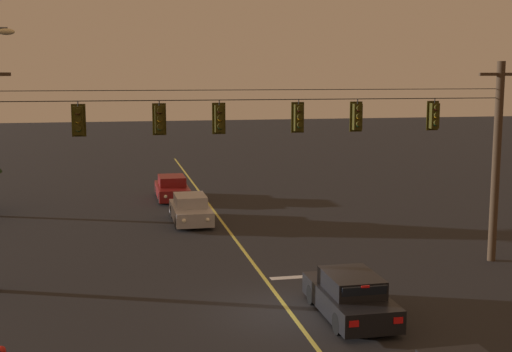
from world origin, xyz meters
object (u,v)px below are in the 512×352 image
traffic_light_rightmost (357,117)px  car_oncoming_lead (191,210)px  car_oncoming_trailing (172,188)px  traffic_light_centre (219,119)px  traffic_light_left_inner (160,119)px  traffic_light_right_inner (299,118)px  traffic_light_far_right (434,116)px  car_waiting_near_lane (350,296)px  traffic_light_leftmost (78,120)px

traffic_light_rightmost → car_oncoming_lead: 12.05m
car_oncoming_lead → traffic_light_rightmost: bearing=-61.6°
car_oncoming_trailing → traffic_light_rightmost: bearing=-71.2°
traffic_light_centre → car_oncoming_trailing: size_ratio=0.28×
traffic_light_left_inner → traffic_light_right_inner: same height
traffic_light_centre → traffic_light_far_right: size_ratio=1.00×
traffic_light_centre → car_oncoming_trailing: 17.03m
traffic_light_right_inner → car_waiting_near_lane: size_ratio=0.28×
traffic_light_right_inner → traffic_light_rightmost: bearing=0.0°
traffic_light_centre → car_waiting_near_lane: bearing=-56.6°
traffic_light_leftmost → car_oncoming_trailing: 17.60m
traffic_light_right_inner → traffic_light_far_right: size_ratio=1.00×
traffic_light_far_right → traffic_light_rightmost: bearing=180.0°
traffic_light_far_right → car_waiting_near_lane: bearing=-135.5°
traffic_light_left_inner → traffic_light_right_inner: size_ratio=1.00×
traffic_light_right_inner → traffic_light_far_right: same height
car_waiting_near_lane → car_oncoming_lead: size_ratio=0.98×
traffic_light_left_inner → traffic_light_far_right: size_ratio=1.00×
traffic_light_left_inner → traffic_light_rightmost: size_ratio=1.00×
traffic_light_left_inner → traffic_light_far_right: (10.35, 0.00, 0.00)m
traffic_light_right_inner → traffic_light_rightmost: size_ratio=1.00×
traffic_light_far_right → car_oncoming_lead: traffic_light_far_right is taller
traffic_light_leftmost → traffic_light_far_right: 13.09m
traffic_light_centre → car_waiting_near_lane: size_ratio=0.28×
traffic_light_left_inner → car_oncoming_lead: 11.08m
traffic_light_leftmost → traffic_light_rightmost: (10.01, 0.00, 0.00)m
traffic_light_right_inner → car_oncoming_lead: (-2.93, 9.58, -5.16)m
traffic_light_centre → traffic_light_rightmost: size_ratio=1.00×
traffic_light_centre → car_oncoming_lead: traffic_light_centre is taller
traffic_light_centre → traffic_light_rightmost: same height
traffic_light_left_inner → traffic_light_rightmost: same height
traffic_light_leftmost → car_waiting_near_lane: bearing=-31.3°
traffic_light_leftmost → car_oncoming_trailing: traffic_light_leftmost is taller
traffic_light_leftmost → car_oncoming_lead: traffic_light_leftmost is taller
traffic_light_leftmost → traffic_light_left_inner: same height
traffic_light_leftmost → traffic_light_centre: bearing=0.0°
traffic_light_left_inner → traffic_light_far_right: 10.35m
car_oncoming_lead → car_oncoming_trailing: bearing=93.1°
traffic_light_centre → traffic_light_far_right: same height
traffic_light_leftmost → traffic_light_centre: (4.85, 0.00, 0.00)m
traffic_light_leftmost → traffic_light_right_inner: same height
traffic_light_centre → traffic_light_rightmost: bearing=0.0°
traffic_light_right_inner → traffic_light_far_right: bearing=0.0°
car_oncoming_trailing → car_oncoming_lead: bearing=-86.9°
traffic_light_rightmost → car_oncoming_lead: size_ratio=0.28×
traffic_light_left_inner → traffic_light_rightmost: (7.27, 0.00, 0.00)m
car_waiting_near_lane → traffic_light_centre: bearing=123.4°
traffic_light_centre → car_oncoming_trailing: traffic_light_centre is taller
traffic_light_centre → car_oncoming_lead: 10.88m
traffic_light_leftmost → car_oncoming_lead: 11.91m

